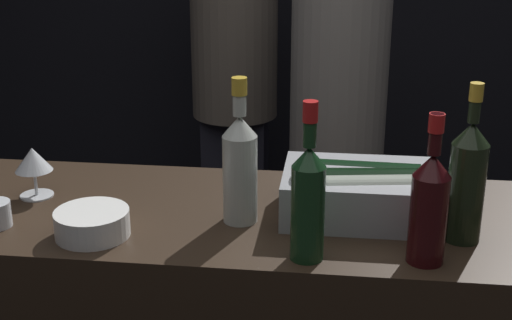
# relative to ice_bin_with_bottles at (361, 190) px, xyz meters

# --- Properties ---
(ice_bin_with_bottles) EXTENTS (0.36, 0.25, 0.12)m
(ice_bin_with_bottles) POSITION_rel_ice_bin_with_bottles_xyz_m (0.00, 0.00, 0.00)
(ice_bin_with_bottles) COLOR #9EA0A5
(ice_bin_with_bottles) RESTS_ON bar_counter
(bowl_white) EXTENTS (0.16, 0.16, 0.06)m
(bowl_white) POSITION_rel_ice_bin_with_bottles_xyz_m (-0.58, -0.18, -0.03)
(bowl_white) COLOR white
(bowl_white) RESTS_ON bar_counter
(wine_glass) EXTENTS (0.09, 0.09, 0.13)m
(wine_glass) POSITION_rel_ice_bin_with_bottles_xyz_m (-0.79, 0.02, 0.03)
(wine_glass) COLOR silver
(wine_glass) RESTS_ON bar_counter
(rose_wine_bottle) EXTENTS (0.08, 0.08, 0.33)m
(rose_wine_bottle) POSITION_rel_ice_bin_with_bottles_xyz_m (-0.27, -0.06, 0.08)
(rose_wine_bottle) COLOR #B2B7AD
(rose_wine_bottle) RESTS_ON bar_counter
(red_wine_bottle_burgundy) EXTENTS (0.07, 0.07, 0.33)m
(red_wine_bottle_burgundy) POSITION_rel_ice_bin_with_bottles_xyz_m (-0.11, -0.23, 0.07)
(red_wine_bottle_burgundy) COLOR #143319
(red_wine_bottle_burgundy) RESTS_ON bar_counter
(red_wine_bottle_tall) EXTENTS (0.08, 0.08, 0.31)m
(red_wine_bottle_tall) POSITION_rel_ice_bin_with_bottles_xyz_m (0.13, -0.21, 0.06)
(red_wine_bottle_tall) COLOR black
(red_wine_bottle_tall) RESTS_ON bar_counter
(champagne_bottle) EXTENTS (0.08, 0.08, 0.35)m
(champagne_bottle) POSITION_rel_ice_bin_with_bottles_xyz_m (0.21, -0.10, 0.08)
(champagne_bottle) COLOR black
(champagne_bottle) RESTS_ON bar_counter
(person_in_hoodie) EXTENTS (0.36, 0.36, 1.62)m
(person_in_hoodie) POSITION_rel_ice_bin_with_bottles_xyz_m (-0.06, 1.10, -0.19)
(person_in_hoodie) COLOR black
(person_in_hoodie) RESTS_ON ground_plane
(person_blond_tee) EXTENTS (0.40, 0.40, 1.69)m
(person_blond_tee) POSITION_rel_ice_bin_with_bottles_xyz_m (-0.55, 1.68, -0.16)
(person_blond_tee) COLOR black
(person_blond_tee) RESTS_ON ground_plane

